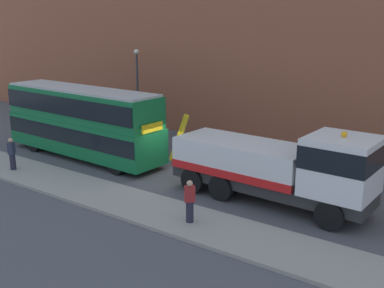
# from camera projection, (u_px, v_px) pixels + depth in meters

# --- Properties ---
(ground_plane) EXTENTS (120.00, 120.00, 0.00)m
(ground_plane) POSITION_uv_depth(u_px,v_px,m) (174.00, 176.00, 23.94)
(ground_plane) COLOR #4C4C51
(near_kerb) EXTENTS (60.00, 2.80, 0.15)m
(near_kerb) POSITION_uv_depth(u_px,v_px,m) (116.00, 199.00, 20.63)
(near_kerb) COLOR gray
(near_kerb) RESTS_ON ground_plane
(building_facade) EXTENTS (60.00, 1.50, 16.00)m
(building_facade) POSITION_uv_depth(u_px,v_px,m) (259.00, 15.00, 28.71)
(building_facade) COLOR #935138
(building_facade) RESTS_ON ground_plane
(recovery_tow_truck) EXTENTS (10.18, 2.95, 3.67)m
(recovery_tow_truck) POSITION_uv_depth(u_px,v_px,m) (278.00, 166.00, 19.86)
(recovery_tow_truck) COLOR #2D2D2D
(recovery_tow_truck) RESTS_ON ground_plane
(double_decker_bus) EXTENTS (11.11, 2.93, 4.06)m
(double_decker_bus) POSITION_uv_depth(u_px,v_px,m) (82.00, 120.00, 26.76)
(double_decker_bus) COLOR #146B38
(double_decker_bus) RESTS_ON ground_plane
(pedestrian_onlooker) EXTENTS (0.42, 0.48, 1.71)m
(pedestrian_onlooker) POSITION_uv_depth(u_px,v_px,m) (12.00, 154.00, 24.31)
(pedestrian_onlooker) COLOR #232333
(pedestrian_onlooker) RESTS_ON near_kerb
(pedestrian_bystander) EXTENTS (0.46, 0.47, 1.71)m
(pedestrian_bystander) POSITION_uv_depth(u_px,v_px,m) (190.00, 202.00, 17.93)
(pedestrian_bystander) COLOR #232333
(pedestrian_bystander) RESTS_ON near_kerb
(street_lamp) EXTENTS (0.36, 0.36, 5.83)m
(street_lamp) POSITION_uv_depth(u_px,v_px,m) (137.00, 83.00, 32.90)
(street_lamp) COLOR #38383D
(street_lamp) RESTS_ON ground_plane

